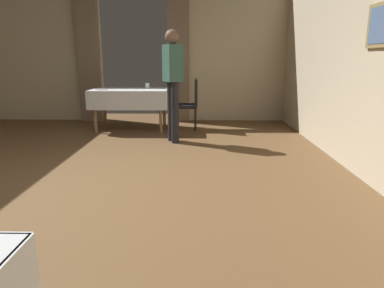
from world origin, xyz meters
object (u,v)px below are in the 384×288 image
dining_table_mid (131,95)px  chair_mid_right (190,102)px  glass_mid_a (147,86)px  person_waiter_by_doorway (173,77)px  plate_mid_b (101,89)px

dining_table_mid → chair_mid_right: (1.09, 0.05, -0.13)m
glass_mid_a → person_waiter_by_doorway: (0.56, -1.12, 0.22)m
dining_table_mid → glass_mid_a: glass_mid_a is taller
glass_mid_a → person_waiter_by_doorway: 1.27m
chair_mid_right → glass_mid_a: bearing=175.1°
glass_mid_a → dining_table_mid: bearing=-158.6°
dining_table_mid → person_waiter_by_doorway: (0.85, -1.01, 0.38)m
dining_table_mid → glass_mid_a: bearing=21.4°
person_waiter_by_doorway → plate_mid_b: bearing=148.4°
chair_mid_right → glass_mid_a: (-0.79, 0.07, 0.29)m
dining_table_mid → plate_mid_b: (-0.49, -0.18, 0.11)m
dining_table_mid → chair_mid_right: 1.09m
plate_mid_b → person_waiter_by_doorway: person_waiter_by_doorway is taller
person_waiter_by_doorway → chair_mid_right: bearing=77.6°
chair_mid_right → person_waiter_by_doorway: size_ratio=0.54×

